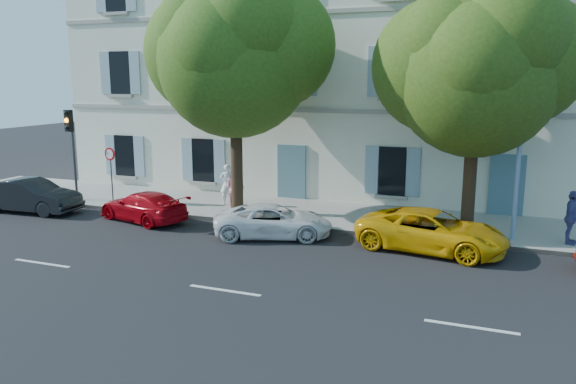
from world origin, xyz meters
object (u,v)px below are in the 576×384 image
at_px(car_dark_sedan, 31,196).
at_px(car_red_coupe, 143,206).
at_px(car_yellow_supercar, 432,231).
at_px(street_lamp, 523,112).
at_px(traffic_light, 71,135).
at_px(pedestrian_b, 235,188).
at_px(pedestrian_a, 227,184).
at_px(pedestrian_c, 571,218).
at_px(tree_left, 235,60).
at_px(tree_right, 476,75).
at_px(car_white_coupe, 273,221).
at_px(road_sign, 111,163).

bearing_deg(car_dark_sedan, car_red_coupe, -88.55).
bearing_deg(car_yellow_supercar, car_dark_sedan, 100.46).
xyz_separation_m(car_red_coupe, street_lamp, (13.08, 1.57, 3.73)).
relative_size(traffic_light, pedestrian_b, 2.16).
distance_m(pedestrian_a, pedestrian_c, 12.84).
relative_size(tree_left, traffic_light, 2.34).
bearing_deg(car_dark_sedan, pedestrian_c, -86.58).
bearing_deg(car_yellow_supercar, pedestrian_b, 83.06).
bearing_deg(tree_right, car_dark_sedan, -171.75).
xyz_separation_m(car_dark_sedan, pedestrian_a, (7.06, 3.55, 0.33)).
xyz_separation_m(car_white_coupe, pedestrian_b, (-2.70, 2.54, 0.49)).
xyz_separation_m(car_yellow_supercar, tree_right, (0.93, 1.94, 4.77)).
bearing_deg(pedestrian_c, pedestrian_a, 94.75).
relative_size(car_red_coupe, car_yellow_supercar, 0.84).
bearing_deg(car_red_coupe, road_sign, -105.54).
height_order(tree_left, pedestrian_a, tree_left).
distance_m(car_yellow_supercar, pedestrian_c, 4.48).
height_order(car_white_coupe, road_sign, road_sign).
distance_m(car_yellow_supercar, pedestrian_a, 9.25).
bearing_deg(car_dark_sedan, car_white_coupe, -92.39).
relative_size(tree_left, tree_right, 1.10).
xyz_separation_m(car_yellow_supercar, street_lamp, (2.39, 1.51, 3.65)).
xyz_separation_m(tree_right, pedestrian_b, (-8.86, 0.28, -4.37)).
distance_m(car_white_coupe, car_yellow_supercar, 5.24).
height_order(car_dark_sedan, pedestrian_b, pedestrian_b).
distance_m(traffic_light, pedestrian_b, 7.66).
xyz_separation_m(car_dark_sedan, tree_right, (16.70, 2.42, 4.74)).
bearing_deg(pedestrian_b, pedestrian_c, -169.56).
distance_m(road_sign, pedestrian_a, 5.01).
height_order(car_red_coupe, tree_right, tree_right).
xyz_separation_m(road_sign, pedestrian_c, (17.51, 0.20, -0.83)).
distance_m(car_red_coupe, road_sign, 3.48).
relative_size(tree_left, road_sign, 3.87).
xyz_separation_m(car_white_coupe, street_lamp, (7.61, 1.83, 3.74)).
height_order(car_red_coupe, pedestrian_c, pedestrian_c).
relative_size(car_dark_sedan, car_white_coupe, 1.03).
relative_size(car_red_coupe, traffic_light, 1.00).
relative_size(car_red_coupe, car_white_coupe, 0.97).
height_order(street_lamp, pedestrian_a, street_lamp).
bearing_deg(pedestrian_c, pedestrian_b, 98.44).
distance_m(car_white_coupe, tree_right, 8.17).
bearing_deg(tree_left, car_dark_sedan, -163.15).
distance_m(tree_left, street_lamp, 10.25).
xyz_separation_m(car_dark_sedan, car_yellow_supercar, (15.77, 0.48, -0.03)).
height_order(road_sign, pedestrian_b, road_sign).
relative_size(car_dark_sedan, tree_right, 0.50).
bearing_deg(pedestrian_b, car_white_coupe, 148.99).
distance_m(car_red_coupe, tree_left, 6.51).
xyz_separation_m(car_dark_sedan, car_red_coupe, (5.08, 0.42, -0.11)).
relative_size(car_red_coupe, tree_right, 0.47).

